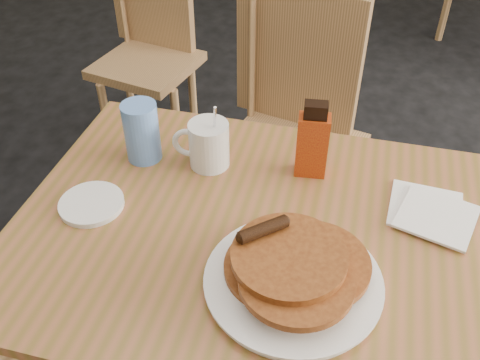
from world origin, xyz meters
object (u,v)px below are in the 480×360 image
at_px(blue_tumbler, 142,132).
at_px(pancake_plate, 293,273).
at_px(main_table, 285,248).
at_px(chair_main_far, 293,113).
at_px(syrup_bottle, 312,142).
at_px(coffee_mug, 208,144).
at_px(chair_wall_extra, 149,36).

bearing_deg(blue_tumbler, pancake_plate, -41.60).
xyz_separation_m(main_table, pancake_plate, (0.02, -0.13, 0.07)).
relative_size(chair_main_far, syrup_bottle, 5.16).
height_order(main_table, coffee_mug, coffee_mug).
distance_m(pancake_plate, coffee_mug, 0.39).
distance_m(chair_main_far, syrup_bottle, 0.61).
bearing_deg(coffee_mug, pancake_plate, -46.48).
xyz_separation_m(chair_wall_extra, coffee_mug, (0.49, -1.13, 0.30)).
bearing_deg(blue_tumbler, chair_main_far, 59.05).
bearing_deg(blue_tumbler, main_table, -29.95).
bearing_deg(coffee_mug, chair_wall_extra, 123.06).
height_order(chair_wall_extra, blue_tumbler, blue_tumbler).
relative_size(coffee_mug, blue_tumbler, 1.21).
xyz_separation_m(syrup_bottle, blue_tumbler, (-0.38, 0.00, -0.01)).
height_order(chair_main_far, chair_wall_extra, chair_main_far).
relative_size(main_table, syrup_bottle, 6.74).
xyz_separation_m(chair_main_far, chair_wall_extra, (-0.66, 0.59, -0.05)).
bearing_deg(chair_wall_extra, main_table, -45.19).
xyz_separation_m(coffee_mug, blue_tumbler, (-0.15, 0.00, 0.01)).
bearing_deg(chair_wall_extra, coffee_mug, -49.11).
height_order(main_table, chair_main_far, chair_main_far).
distance_m(main_table, pancake_plate, 0.15).
bearing_deg(chair_wall_extra, chair_main_far, -24.58).
distance_m(chair_main_far, pancake_plate, 0.89).
bearing_deg(coffee_mug, chair_main_far, 82.34).
distance_m(chair_wall_extra, blue_tumbler, 1.22).
distance_m(main_table, blue_tumbler, 0.42).
relative_size(chair_wall_extra, coffee_mug, 5.00).
bearing_deg(pancake_plate, blue_tumbler, 138.40).
relative_size(chair_wall_extra, pancake_plate, 2.66).
bearing_deg(main_table, chair_main_far, 92.21).
bearing_deg(chair_main_far, chair_wall_extra, 156.55).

